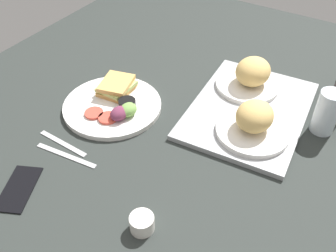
{
  "coord_description": "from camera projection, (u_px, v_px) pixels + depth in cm",
  "views": [
    {
      "loc": [
        69.03,
        44.21,
        74.12
      ],
      "look_at": [
        2.0,
        3.0,
        4.0
      ],
      "focal_mm": 40.44,
      "sensor_mm": 36.0,
      "label": 1
    }
  ],
  "objects": [
    {
      "name": "ground_plane",
      "position": [
        163.0,
        133.0,
        1.11
      ],
      "size": [
        190.0,
        150.0,
        3.0
      ],
      "primitive_type": "cube",
      "color": "#282D2B"
    },
    {
      "name": "serving_tray",
      "position": [
        249.0,
        110.0,
        1.16
      ],
      "size": [
        47.33,
        36.26,
        1.6
      ],
      "primitive_type": "cube",
      "rotation": [
        0.0,
        0.0,
        0.07
      ],
      "color": "#9EA0A3",
      "rests_on": "ground_plane"
    },
    {
      "name": "bread_plate_near",
      "position": [
        251.0,
        76.0,
        1.21
      ],
      "size": [
        20.45,
        20.45,
        9.95
      ],
      "color": "white",
      "rests_on": "serving_tray"
    },
    {
      "name": "bread_plate_far",
      "position": [
        254.0,
        122.0,
        1.05
      ],
      "size": [
        20.78,
        20.78,
        9.47
      ],
      "color": "white",
      "rests_on": "serving_tray"
    },
    {
      "name": "plate_with_salad",
      "position": [
        115.0,
        103.0,
        1.17
      ],
      "size": [
        30.3,
        30.3,
        5.4
      ],
      "color": "white",
      "rests_on": "ground_plane"
    },
    {
      "name": "drinking_glass",
      "position": [
        327.0,
        112.0,
        1.06
      ],
      "size": [
        6.62,
        6.62,
        13.22
      ],
      "primitive_type": "cylinder",
      "color": "silver",
      "rests_on": "ground_plane"
    },
    {
      "name": "espresso_cup",
      "position": [
        142.0,
        223.0,
        0.84
      ],
      "size": [
        5.6,
        5.6,
        4.0
      ],
      "primitive_type": "cylinder",
      "color": "silver",
      "rests_on": "ground_plane"
    },
    {
      "name": "fork",
      "position": [
        63.0,
        143.0,
        1.06
      ],
      "size": [
        2.12,
        17.04,
        0.5
      ],
      "primitive_type": "cube",
      "rotation": [
        0.0,
        0.0,
        1.53
      ],
      "color": "#B7B7BC",
      "rests_on": "ground_plane"
    },
    {
      "name": "knife",
      "position": [
        66.0,
        155.0,
        1.02
      ],
      "size": [
        3.26,
        19.05,
        0.5
      ],
      "primitive_type": "cube",
      "rotation": [
        0.0,
        0.0,
        1.67
      ],
      "color": "#B7B7BC",
      "rests_on": "ground_plane"
    },
    {
      "name": "cell_phone",
      "position": [
        19.0,
        188.0,
        0.94
      ],
      "size": [
        16.09,
        12.57,
        0.8
      ],
      "primitive_type": "cube",
      "rotation": [
        0.0,
        0.0,
        0.43
      ],
      "color": "black",
      "rests_on": "ground_plane"
    }
  ]
}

